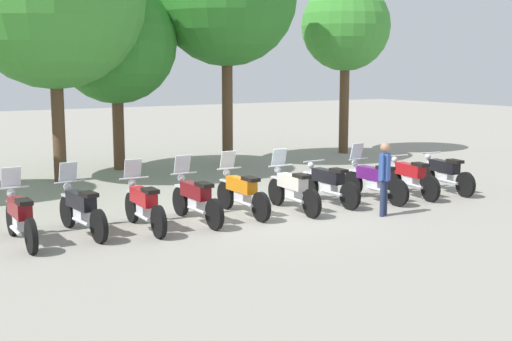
{
  "coord_description": "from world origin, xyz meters",
  "views": [
    {
      "loc": [
        -8.05,
        -12.38,
        3.24
      ],
      "look_at": [
        0.0,
        0.5,
        0.9
      ],
      "focal_mm": 47.06,
      "sensor_mm": 36.0,
      "label": 1
    }
  ],
  "objects_px": {
    "motorcycle_4": "(241,192)",
    "motorcycle_6": "(328,183)",
    "motorcycle_2": "(144,204)",
    "person_0": "(384,173)",
    "tree_4": "(346,27)",
    "motorcycle_9": "(444,173)",
    "motorcycle_3": "(196,198)",
    "motorcycle_5": "(292,188)",
    "tree_2": "(116,43)",
    "motorcycle_7": "(373,180)",
    "motorcycle_8": "(410,177)",
    "motorcycle_1": "(81,208)",
    "motorcycle_0": "(20,216)"
  },
  "relations": [
    {
      "from": "motorcycle_4",
      "to": "motorcycle_6",
      "type": "relative_size",
      "value": 1.0
    },
    {
      "from": "motorcycle_2",
      "to": "person_0",
      "type": "height_order",
      "value": "person_0"
    },
    {
      "from": "tree_4",
      "to": "motorcycle_9",
      "type": "bearing_deg",
      "value": -110.85
    },
    {
      "from": "motorcycle_9",
      "to": "motorcycle_3",
      "type": "bearing_deg",
      "value": 94.96
    },
    {
      "from": "motorcycle_5",
      "to": "person_0",
      "type": "xyz_separation_m",
      "value": [
        1.41,
        -1.49,
        0.43
      ]
    },
    {
      "from": "tree_4",
      "to": "tree_2",
      "type": "bearing_deg",
      "value": 176.63
    },
    {
      "from": "motorcycle_4",
      "to": "motorcycle_9",
      "type": "height_order",
      "value": "motorcycle_4"
    },
    {
      "from": "motorcycle_4",
      "to": "tree_2",
      "type": "xyz_separation_m",
      "value": [
        0.1,
        7.81,
        3.47
      ]
    },
    {
      "from": "motorcycle_5",
      "to": "motorcycle_7",
      "type": "relative_size",
      "value": 1.0
    },
    {
      "from": "motorcycle_6",
      "to": "motorcycle_8",
      "type": "relative_size",
      "value": 1.0
    },
    {
      "from": "motorcycle_7",
      "to": "motorcycle_9",
      "type": "bearing_deg",
      "value": -94.78
    },
    {
      "from": "motorcycle_4",
      "to": "motorcycle_9",
      "type": "bearing_deg",
      "value": -93.86
    },
    {
      "from": "motorcycle_9",
      "to": "motorcycle_4",
      "type": "bearing_deg",
      "value": 93.43
    },
    {
      "from": "motorcycle_5",
      "to": "motorcycle_8",
      "type": "bearing_deg",
      "value": -88.04
    },
    {
      "from": "motorcycle_2",
      "to": "motorcycle_9",
      "type": "relative_size",
      "value": 1.0
    },
    {
      "from": "motorcycle_1",
      "to": "motorcycle_9",
      "type": "bearing_deg",
      "value": -98.25
    },
    {
      "from": "person_0",
      "to": "motorcycle_2",
      "type": "bearing_deg",
      "value": -136.58
    },
    {
      "from": "motorcycle_3",
      "to": "motorcycle_7",
      "type": "relative_size",
      "value": 1.0
    },
    {
      "from": "motorcycle_1",
      "to": "motorcycle_0",
      "type": "bearing_deg",
      "value": 90.1
    },
    {
      "from": "motorcycle_0",
      "to": "person_0",
      "type": "distance_m",
      "value": 7.57
    },
    {
      "from": "motorcycle_8",
      "to": "motorcycle_2",
      "type": "bearing_deg",
      "value": 95.91
    },
    {
      "from": "motorcycle_2",
      "to": "tree_4",
      "type": "height_order",
      "value": "tree_4"
    },
    {
      "from": "motorcycle_5",
      "to": "motorcycle_9",
      "type": "bearing_deg",
      "value": -88.05
    },
    {
      "from": "motorcycle_5",
      "to": "tree_2",
      "type": "height_order",
      "value": "tree_2"
    },
    {
      "from": "motorcycle_2",
      "to": "motorcycle_4",
      "type": "height_order",
      "value": "same"
    },
    {
      "from": "motorcycle_3",
      "to": "tree_4",
      "type": "xyz_separation_m",
      "value": [
        10.06,
        7.39,
        4.2
      ]
    },
    {
      "from": "motorcycle_8",
      "to": "tree_4",
      "type": "bearing_deg",
      "value": -20.17
    },
    {
      "from": "motorcycle_7",
      "to": "motorcycle_8",
      "type": "distance_m",
      "value": 1.19
    },
    {
      "from": "motorcycle_7",
      "to": "motorcycle_5",
      "type": "bearing_deg",
      "value": 85.71
    },
    {
      "from": "tree_4",
      "to": "motorcycle_4",
      "type": "bearing_deg",
      "value": -140.62
    },
    {
      "from": "motorcycle_5",
      "to": "tree_2",
      "type": "bearing_deg",
      "value": 11.81
    },
    {
      "from": "motorcycle_1",
      "to": "tree_4",
      "type": "relative_size",
      "value": 0.34
    },
    {
      "from": "motorcycle_7",
      "to": "tree_2",
      "type": "relative_size",
      "value": 0.37
    },
    {
      "from": "motorcycle_3",
      "to": "motorcycle_0",
      "type": "bearing_deg",
      "value": 87.55
    },
    {
      "from": "motorcycle_6",
      "to": "motorcycle_8",
      "type": "height_order",
      "value": "same"
    },
    {
      "from": "motorcycle_9",
      "to": "person_0",
      "type": "height_order",
      "value": "person_0"
    },
    {
      "from": "motorcycle_6",
      "to": "person_0",
      "type": "height_order",
      "value": "person_0"
    },
    {
      "from": "motorcycle_5",
      "to": "tree_2",
      "type": "relative_size",
      "value": 0.37
    },
    {
      "from": "motorcycle_1",
      "to": "motorcycle_2",
      "type": "distance_m",
      "value": 1.22
    },
    {
      "from": "motorcycle_0",
      "to": "motorcycle_8",
      "type": "relative_size",
      "value": 1.0
    },
    {
      "from": "person_0",
      "to": "motorcycle_1",
      "type": "bearing_deg",
      "value": -135.56
    },
    {
      "from": "motorcycle_0",
      "to": "motorcycle_8",
      "type": "xyz_separation_m",
      "value": [
        9.49,
        -0.44,
        -0.01
      ]
    },
    {
      "from": "motorcycle_8",
      "to": "motorcycle_9",
      "type": "relative_size",
      "value": 1.0
    },
    {
      "from": "motorcycle_6",
      "to": "motorcycle_9",
      "type": "xyz_separation_m",
      "value": [
        3.56,
        -0.38,
        0.0
      ]
    },
    {
      "from": "motorcycle_1",
      "to": "motorcycle_5",
      "type": "xyz_separation_m",
      "value": [
        4.75,
        -0.4,
        0.0
      ]
    },
    {
      "from": "motorcycle_4",
      "to": "tree_4",
      "type": "distance_m",
      "value": 12.23
    },
    {
      "from": "motorcycle_3",
      "to": "motorcycle_5",
      "type": "xyz_separation_m",
      "value": [
        2.38,
        -0.16,
        0.0
      ]
    },
    {
      "from": "motorcycle_6",
      "to": "motorcycle_7",
      "type": "height_order",
      "value": "motorcycle_7"
    },
    {
      "from": "motorcycle_2",
      "to": "motorcycle_8",
      "type": "xyz_separation_m",
      "value": [
        7.12,
        -0.27,
        -0.01
      ]
    },
    {
      "from": "motorcycle_5",
      "to": "motorcycle_1",
      "type": "bearing_deg",
      "value": 89.26
    }
  ]
}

